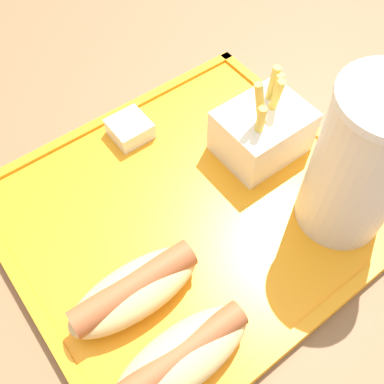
{
  "coord_description": "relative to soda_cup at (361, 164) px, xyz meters",
  "views": [
    {
      "loc": [
        0.14,
        0.2,
        1.14
      ],
      "look_at": [
        -0.01,
        -0.0,
        0.77
      ],
      "focal_mm": 42.0,
      "sensor_mm": 36.0,
      "label": 1
    }
  ],
  "objects": [
    {
      "name": "dining_table",
      "position": [
        0.13,
        -0.1,
        -0.46
      ],
      "size": [
        1.24,
        1.01,
        0.73
      ],
      "color": "brown",
      "rests_on": "ground_plane"
    },
    {
      "name": "hot_dog_far",
      "position": [
        0.22,
        0.02,
        -0.06
      ],
      "size": [
        0.13,
        0.06,
        0.04
      ],
      "color": "#DBB270",
      "rests_on": "food_tray"
    },
    {
      "name": "food_tray",
      "position": [
        0.12,
        -0.1,
        -0.09
      ],
      "size": [
        0.38,
        0.34,
        0.01
      ],
      "color": "orange",
      "rests_on": "dining_table"
    },
    {
      "name": "fries_carton",
      "position": [
        0.01,
        -0.12,
        -0.05
      ],
      "size": [
        0.1,
        0.08,
        0.11
      ],
      "color": "silver",
      "rests_on": "food_tray"
    },
    {
      "name": "sauce_cup_mayo",
      "position": [
        0.11,
        -0.23,
        -0.07
      ],
      "size": [
        0.04,
        0.04,
        0.02
      ],
      "color": "silver",
      "rests_on": "food_tray"
    },
    {
      "name": "ground_plane",
      "position": [
        0.13,
        -0.1,
        -0.82
      ],
      "size": [
        8.0,
        8.0,
        0.0
      ],
      "primitive_type": "plane",
      "color": "#4C4742"
    },
    {
      "name": "soda_cup",
      "position": [
        0.0,
        0.0,
        0.0
      ],
      "size": [
        0.09,
        0.09,
        0.21
      ],
      "color": "silver",
      "rests_on": "food_tray"
    },
    {
      "name": "hot_dog_near",
      "position": [
        0.22,
        -0.05,
        -0.06
      ],
      "size": [
        0.13,
        0.06,
        0.04
      ],
      "color": "#DBB270",
      "rests_on": "food_tray"
    }
  ]
}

